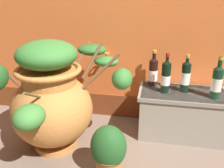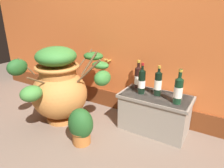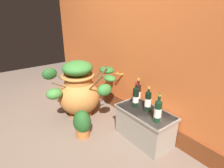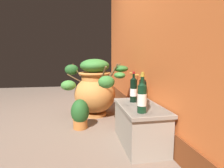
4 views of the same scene
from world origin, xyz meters
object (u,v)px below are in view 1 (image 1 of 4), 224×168
object	(u,v)px
wine_bottle_left	(217,81)
wine_bottle_back	(166,76)
wine_bottle_middle	(186,76)
potted_shrub	(108,151)
terracotta_urn	(53,99)
wine_bottle_right	(153,71)

from	to	relation	value
wine_bottle_left	wine_bottle_back	distance (m)	0.37
wine_bottle_middle	potted_shrub	size ratio (longest dim) A/B	0.85
wine_bottle_left	terracotta_urn	bearing A→B (deg)	-166.10
potted_shrub	terracotta_urn	bearing A→B (deg)	154.69
wine_bottle_right	wine_bottle_back	size ratio (longest dim) A/B	0.96
wine_bottle_left	potted_shrub	xyz separation A→B (m)	(-0.72, -0.51, -0.34)
wine_bottle_left	wine_bottle_back	size ratio (longest dim) A/B	1.02
terracotta_urn	wine_bottle_left	size ratio (longest dim) A/B	2.83
terracotta_urn	wine_bottle_middle	world-z (taller)	terracotta_urn
terracotta_urn	potted_shrub	xyz separation A→B (m)	(0.46, -0.22, -0.23)
wine_bottle_left	wine_bottle_middle	bearing A→B (deg)	158.43
wine_bottle_middle	wine_bottle_back	world-z (taller)	wine_bottle_back
terracotta_urn	wine_bottle_back	bearing A→B (deg)	22.50
terracotta_urn	wine_bottle_left	bearing A→B (deg)	13.90
wine_bottle_middle	wine_bottle_back	size ratio (longest dim) A/B	0.95
wine_bottle_left	wine_bottle_right	distance (m)	0.50
wine_bottle_middle	potted_shrub	bearing A→B (deg)	-130.13
terracotta_urn	wine_bottle_right	xyz separation A→B (m)	(0.71, 0.47, 0.10)
wine_bottle_back	wine_bottle_middle	bearing A→B (deg)	15.39
wine_bottle_middle	wine_bottle_right	bearing A→B (deg)	160.11
terracotta_urn	potted_shrub	bearing A→B (deg)	-25.31
wine_bottle_left	potted_shrub	world-z (taller)	wine_bottle_left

